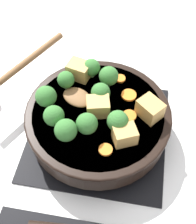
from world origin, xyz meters
TOP-DOWN VIEW (x-y plane):
  - ground_plane at (0.00, 0.00)m, footprint 2.40×2.40m
  - front_burner_grate at (0.00, 0.00)m, footprint 0.31×0.31m
  - skillet_pan at (-0.00, 0.00)m, footprint 0.31×0.42m
  - wooden_spoon at (0.14, -0.07)m, footprint 0.26×0.24m
  - tofu_cube_center_large at (-0.11, -0.01)m, footprint 0.06×0.06m
  - tofu_cube_near_handle at (0.00, 0.00)m, footprint 0.05×0.05m
  - tofu_cube_east_chunk at (-0.06, 0.06)m, footprint 0.05×0.05m
  - tofu_cube_west_chunk at (0.06, -0.09)m, footprint 0.06×0.05m
  - broccoli_floret_near_spoon at (0.03, -0.10)m, footprint 0.04×0.04m
  - broccoli_floret_center_top at (-0.05, 0.04)m, footprint 0.04×0.04m
  - broccoli_floret_east_rim at (0.11, 0.00)m, footprint 0.04×0.04m
  - broccoli_floret_west_rim at (0.01, 0.05)m, footprint 0.04×0.04m
  - broccoli_floret_north_edge at (0.08, 0.05)m, footprint 0.04×0.04m
  - broccoli_floret_south_cluster at (0.08, -0.06)m, footprint 0.04×0.04m
  - broccoli_floret_mid_floret at (0.00, -0.03)m, footprint 0.04×0.04m
  - broccoli_floret_small_inner at (-0.01, -0.08)m, footprint 0.04×0.04m
  - broccoli_floret_tall_stem at (0.05, 0.07)m, footprint 0.04×0.04m
  - carrot_slice_orange_thin at (-0.03, 0.09)m, footprint 0.03×0.03m
  - carrot_slice_near_center at (-0.07, -0.00)m, footprint 0.03×0.03m
  - carrot_slice_edge_slice at (-0.03, -0.10)m, footprint 0.02×0.02m
  - carrot_slice_under_broccoli at (-0.06, -0.06)m, footprint 0.03×0.03m

SIDE VIEW (x-z plane):
  - ground_plane at x=0.00m, z-range 0.00..0.00m
  - front_burner_grate at x=0.00m, z-range 0.00..0.03m
  - skillet_pan at x=0.00m, z-range 0.03..0.08m
  - carrot_slice_orange_thin at x=-0.03m, z-range 0.08..0.08m
  - carrot_slice_near_center at x=-0.07m, z-range 0.08..0.08m
  - carrot_slice_edge_slice at x=-0.03m, z-range 0.08..0.08m
  - carrot_slice_under_broccoli at x=-0.06m, z-range 0.08..0.08m
  - wooden_spoon at x=0.14m, z-range 0.08..0.10m
  - tofu_cube_east_chunk at x=-0.06m, z-range 0.08..0.12m
  - tofu_cube_near_handle at x=0.00m, z-range 0.08..0.12m
  - tofu_cube_west_chunk at x=0.06m, z-range 0.08..0.12m
  - tofu_cube_center_large at x=-0.11m, z-range 0.08..0.12m
  - broccoli_floret_south_cluster at x=0.08m, z-range 0.08..0.13m
  - broccoli_floret_near_spoon at x=0.03m, z-range 0.08..0.13m
  - broccoli_floret_mid_floret at x=0.00m, z-range 0.08..0.13m
  - broccoli_floret_north_edge at x=0.08m, z-range 0.08..0.13m
  - broccoli_floret_small_inner at x=-0.01m, z-range 0.08..0.13m
  - broccoli_floret_west_rim at x=0.01m, z-range 0.08..0.13m
  - broccoli_floret_center_top at x=-0.05m, z-range 0.08..0.13m
  - broccoli_floret_east_rim at x=0.11m, z-range 0.08..0.13m
  - broccoli_floret_tall_stem at x=0.05m, z-range 0.08..0.13m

